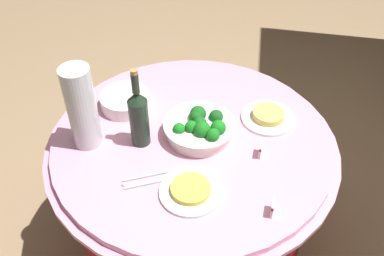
# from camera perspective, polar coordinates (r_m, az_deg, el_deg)

# --- Properties ---
(ground_plane) EXTENTS (6.00, 6.00, 0.00)m
(ground_plane) POSITION_cam_1_polar(r_m,az_deg,el_deg) (2.29, 0.00, -14.83)
(ground_plane) COLOR #9E7F5B
(buffet_table) EXTENTS (1.16, 1.16, 0.74)m
(buffet_table) POSITION_cam_1_polar(r_m,az_deg,el_deg) (1.99, 0.00, -8.91)
(buffet_table) COLOR maroon
(buffet_table) RESTS_ON ground_plane
(broccoli_bowl) EXTENTS (0.28, 0.28, 0.11)m
(broccoli_bowl) POSITION_cam_1_polar(r_m,az_deg,el_deg) (1.70, 1.06, 0.07)
(broccoli_bowl) COLOR white
(broccoli_bowl) RESTS_ON buffet_table
(plate_stack) EXTENTS (0.21, 0.21, 0.06)m
(plate_stack) POSITION_cam_1_polar(r_m,az_deg,el_deg) (1.87, -8.71, 3.53)
(plate_stack) COLOR white
(plate_stack) RESTS_ON buffet_table
(wine_bottle) EXTENTS (0.07, 0.07, 0.34)m
(wine_bottle) POSITION_cam_1_polar(r_m,az_deg,el_deg) (1.63, -6.98, 1.53)
(wine_bottle) COLOR #1E3022
(wine_bottle) RESTS_ON buffet_table
(decorative_fruit_vase) EXTENTS (0.11, 0.11, 0.34)m
(decorative_fruit_vase) POSITION_cam_1_polar(r_m,az_deg,el_deg) (1.65, -14.09, 2.01)
(decorative_fruit_vase) COLOR silver
(decorative_fruit_vase) RESTS_ON buffet_table
(serving_tongs) EXTENTS (0.10, 0.16, 0.01)m
(serving_tongs) POSITION_cam_1_polar(r_m,az_deg,el_deg) (1.57, -6.33, -6.83)
(serving_tongs) COLOR silver
(serving_tongs) RESTS_ON buffet_table
(food_plate_noodles) EXTENTS (0.22, 0.22, 0.04)m
(food_plate_noodles) POSITION_cam_1_polar(r_m,az_deg,el_deg) (1.82, 9.92, 1.49)
(food_plate_noodles) COLOR white
(food_plate_noodles) RESTS_ON buffet_table
(food_plate_fried_egg) EXTENTS (0.22, 0.22, 0.03)m
(food_plate_fried_egg) POSITION_cam_1_polar(r_m,az_deg,el_deg) (1.52, -0.18, -8.18)
(food_plate_fried_egg) COLOR white
(food_plate_fried_egg) RESTS_ON buffet_table
(label_placard_front) EXTENTS (0.05, 0.01, 0.05)m
(label_placard_front) POSITION_cam_1_polar(r_m,az_deg,el_deg) (1.47, 10.50, -10.10)
(label_placard_front) COLOR white
(label_placard_front) RESTS_ON buffet_table
(label_placard_mid) EXTENTS (0.05, 0.01, 0.05)m
(label_placard_mid) POSITION_cam_1_polar(r_m,az_deg,el_deg) (1.65, 8.96, -2.72)
(label_placard_mid) COLOR white
(label_placard_mid) RESTS_ON buffet_table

